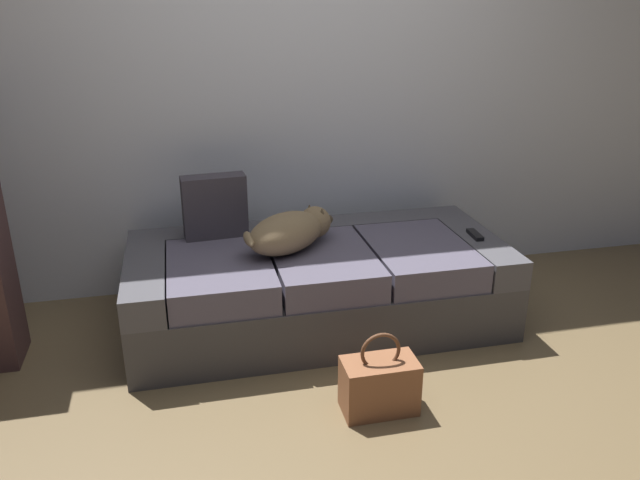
{
  "coord_description": "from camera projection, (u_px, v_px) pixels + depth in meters",
  "views": [
    {
      "loc": [
        -0.68,
        -1.96,
        1.69
      ],
      "look_at": [
        0.0,
        0.97,
        0.5
      ],
      "focal_mm": 35.17,
      "sensor_mm": 36.0,
      "label": 1
    }
  ],
  "objects": [
    {
      "name": "throw_pillow",
      "position": [
        215.0,
        206.0,
        3.37
      ],
      "size": [
        0.35,
        0.15,
        0.34
      ],
      "primitive_type": "cube",
      "rotation": [
        0.0,
        0.0,
        0.08
      ],
      "color": "#38333B",
      "rests_on": "couch"
    },
    {
      "name": "dog_tan",
      "position": [
        291.0,
        231.0,
        3.21
      ],
      "size": [
        0.56,
        0.46,
        0.21
      ],
      "color": "olive",
      "rests_on": "couch"
    },
    {
      "name": "handbag",
      "position": [
        379.0,
        385.0,
        2.68
      ],
      "size": [
        0.32,
        0.18,
        0.38
      ],
      "color": "brown",
      "rests_on": "ground"
    },
    {
      "name": "back_wall",
      "position": [
        292.0,
        48.0,
        3.54
      ],
      "size": [
        6.4,
        0.1,
        2.8
      ],
      "primitive_type": "cube",
      "color": "silver",
      "rests_on": "ground"
    },
    {
      "name": "couch",
      "position": [
        318.0,
        284.0,
        3.39
      ],
      "size": [
        1.98,
        0.93,
        0.45
      ],
      "color": "#3E3D3E",
      "rests_on": "ground"
    },
    {
      "name": "ground_plane",
      "position": [
        374.0,
        440.0,
        2.54
      ],
      "size": [
        10.0,
        10.0,
        0.0
      ],
      "primitive_type": "plane",
      "color": "brown"
    },
    {
      "name": "tv_remote",
      "position": [
        475.0,
        235.0,
        3.42
      ],
      "size": [
        0.05,
        0.15,
        0.02
      ],
      "primitive_type": "cube",
      "rotation": [
        0.0,
        0.0,
        -0.07
      ],
      "color": "black",
      "rests_on": "couch"
    }
  ]
}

